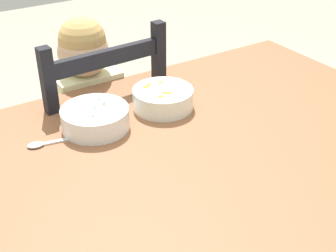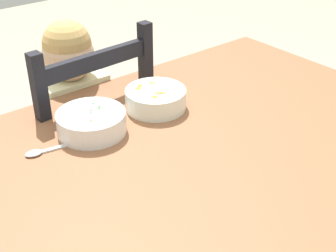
% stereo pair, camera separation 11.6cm
% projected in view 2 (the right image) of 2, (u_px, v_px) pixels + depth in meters
% --- Properties ---
extents(dining_table, '(1.46, 0.99, 0.76)m').
position_uv_depth(dining_table, '(191.00, 181.00, 1.24)').
color(dining_table, brown).
rests_on(dining_table, ground).
extents(dining_chair, '(0.44, 0.44, 0.96)m').
position_uv_depth(dining_chair, '(84.00, 157.00, 1.68)').
color(dining_chair, black).
rests_on(dining_chair, ground).
extents(child_figure, '(0.32, 0.31, 0.97)m').
position_uv_depth(child_figure, '(79.00, 115.00, 1.59)').
color(child_figure, beige).
rests_on(child_figure, ground).
extents(bowl_of_peas, '(0.19, 0.19, 0.06)m').
position_uv_depth(bowl_of_peas, '(91.00, 122.00, 1.26)').
color(bowl_of_peas, white).
rests_on(bowl_of_peas, dining_table).
extents(bowl_of_carrots, '(0.18, 0.18, 0.06)m').
position_uv_depth(bowl_of_carrots, '(156.00, 98.00, 1.37)').
color(bowl_of_carrots, white).
rests_on(bowl_of_carrots, dining_table).
extents(spoon, '(0.14, 0.05, 0.01)m').
position_uv_depth(spoon, '(42.00, 151.00, 1.18)').
color(spoon, silver).
rests_on(spoon, dining_table).
extents(paper_napkin, '(0.20, 0.19, 0.00)m').
position_uv_depth(paper_napkin, '(92.00, 121.00, 1.32)').
color(paper_napkin, white).
rests_on(paper_napkin, dining_table).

